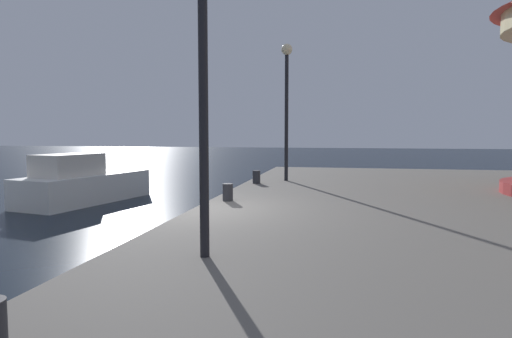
# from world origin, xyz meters

# --- Properties ---
(ground_plane) EXTENTS (120.00, 120.00, 0.00)m
(ground_plane) POSITION_xyz_m (0.00, 0.00, 0.00)
(ground_plane) COLOR black
(motorboat_white) EXTENTS (2.71, 5.01, 1.68)m
(motorboat_white) POSITION_xyz_m (-5.63, 4.88, 0.64)
(motorboat_white) COLOR white
(motorboat_white) RESTS_ON ground
(lamp_post_mid_promenade) EXTENTS (0.36, 0.36, 4.22)m
(lamp_post_mid_promenade) POSITION_xyz_m (1.36, -3.44, 3.69)
(lamp_post_mid_promenade) COLOR black
(lamp_post_mid_promenade) RESTS_ON quay_dock
(lamp_post_far_end) EXTENTS (0.36, 0.36, 4.40)m
(lamp_post_far_end) POSITION_xyz_m (1.20, 5.74, 3.80)
(lamp_post_far_end) COLOR black
(lamp_post_far_end) RESTS_ON quay_dock
(bollard_north) EXTENTS (0.24, 0.24, 0.40)m
(bollard_north) POSITION_xyz_m (0.40, 4.77, 1.00)
(bollard_north) COLOR #2D2D33
(bollard_north) RESTS_ON quay_dock
(bollard_center) EXTENTS (0.24, 0.24, 0.40)m
(bollard_center) POSITION_xyz_m (0.44, 1.15, 1.00)
(bollard_center) COLOR #2D2D33
(bollard_center) RESTS_ON quay_dock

